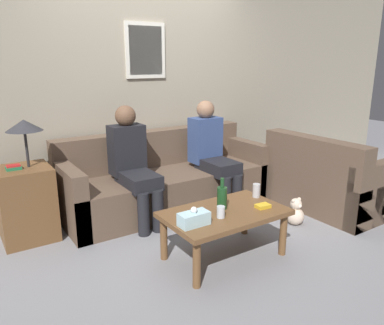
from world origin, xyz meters
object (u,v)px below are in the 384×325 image
couch_main (166,181)px  couch_side (328,182)px  coffee_table (225,218)px  teddy_bear (295,213)px  wine_bottle (222,197)px  person_left (133,162)px  drinking_glass (221,212)px  person_right (212,151)px

couch_main → couch_side: (1.47, -1.04, 0.00)m
coffee_table → teddy_bear: bearing=6.6°
coffee_table → wine_bottle: wine_bottle is taller
person_left → drinking_glass: bearing=-80.6°
coffee_table → person_left: person_left is taller
person_right → teddy_bear: bearing=-69.4°
wine_bottle → person_right: 1.18m
couch_main → person_left: size_ratio=1.97×
person_left → coffee_table: bearing=-74.6°
coffee_table → teddy_bear: coffee_table is taller
wine_bottle → person_right: person_right is taller
person_left → teddy_bear: bearing=-37.2°
wine_bottle → couch_side: bearing=6.5°
couch_main → wine_bottle: couch_main is taller
wine_bottle → drinking_glass: wine_bottle is taller
coffee_table → person_right: (0.64, 1.05, 0.27)m
couch_main → wine_bottle: size_ratio=8.69×
coffee_table → teddy_bear: (0.99, 0.11, -0.23)m
person_right → couch_side: bearing=-39.3°
couch_side → teddy_bear: 0.68m
coffee_table → person_left: size_ratio=0.85×
teddy_bear → couch_main: bearing=125.5°
coffee_table → couch_main: bearing=82.6°
coffee_table → person_right: 1.26m
couch_main → teddy_bear: (0.83, -1.16, -0.17)m
couch_side → person_right: bearing=50.7°
person_right → teddy_bear: person_right is taller
couch_side → drinking_glass: bearing=100.6°
person_right → coffee_table: bearing=-121.2°
couch_side → coffee_table: bearing=98.4°
couch_main → wine_bottle: bearing=-97.2°
drinking_glass → person_right: bearing=56.8°
wine_bottle → couch_main: bearing=82.8°
couch_side → person_left: size_ratio=1.06×
couch_main → person_left: bearing=-159.0°
couch_main → couch_side: bearing=-35.2°
couch_main → wine_bottle: 1.25m
coffee_table → person_right: person_right is taller
person_left → teddy_bear: 1.70m
wine_bottle → teddy_bear: size_ratio=0.95×
person_right → couch_main: bearing=154.9°
teddy_bear → coffee_table: bearing=-173.4°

